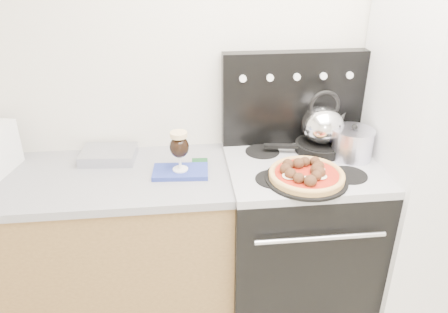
{
  "coord_description": "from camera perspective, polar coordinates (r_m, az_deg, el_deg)",
  "views": [
    {
      "loc": [
        -0.53,
        -0.72,
        1.93
      ],
      "look_at": [
        -0.34,
        1.05,
        1.04
      ],
      "focal_mm": 35.0,
      "sensor_mm": 36.0,
      "label": 1
    }
  ],
  "objects": [
    {
      "name": "room_shell",
      "position": [
        1.33,
        18.27,
        -5.73
      ],
      "size": [
        3.52,
        3.01,
        2.52
      ],
      "color": "beige",
      "rests_on": "ground"
    },
    {
      "name": "pizza",
      "position": [
        2.06,
        10.76,
        -2.17
      ],
      "size": [
        0.4,
        0.4,
        0.05
      ],
      "primitive_type": null,
      "rotation": [
        0.0,
        0.0,
        -0.14
      ],
      "color": "tan",
      "rests_on": "pizza_pan"
    },
    {
      "name": "foil_sheet",
      "position": [
        2.34,
        -14.83,
        0.21
      ],
      "size": [
        0.29,
        0.22,
        0.06
      ],
      "primitive_type": "cube",
      "rotation": [
        0.0,
        0.0,
        -0.08
      ],
      "color": "silver",
      "rests_on": "countertop"
    },
    {
      "name": "countertop",
      "position": [
        2.25,
        -18.24,
        -2.86
      ],
      "size": [
        1.48,
        0.63,
        0.04
      ],
      "primitive_type": "cube",
      "color": "gray",
      "rests_on": "base_cabinet"
    },
    {
      "name": "backguard",
      "position": [
        2.38,
        8.98,
        7.54
      ],
      "size": [
        0.76,
        0.08,
        0.5
      ],
      "primitive_type": "cube",
      "color": "black",
      "rests_on": "cooktop"
    },
    {
      "name": "cooktop",
      "position": [
        2.24,
        10.24,
        -1.3
      ],
      "size": [
        0.76,
        0.65,
        0.04
      ],
      "primitive_type": "cube",
      "color": "#ADADB2",
      "rests_on": "stove_body"
    },
    {
      "name": "base_cabinet",
      "position": [
        2.49,
        -16.76,
        -11.93
      ],
      "size": [
        1.45,
        0.6,
        0.86
      ],
      "primitive_type": "cube",
      "color": "olive",
      "rests_on": "ground"
    },
    {
      "name": "stove_body",
      "position": [
        2.49,
        9.38,
        -10.71
      ],
      "size": [
        0.76,
        0.65,
        0.88
      ],
      "primitive_type": "cube",
      "color": "black",
      "rests_on": "ground"
    },
    {
      "name": "fridge",
      "position": [
        2.49,
        26.18,
        0.39
      ],
      "size": [
        0.64,
        0.68,
        1.9
      ],
      "primitive_type": "cube",
      "color": "silver",
      "rests_on": "ground"
    },
    {
      "name": "skillet",
      "position": [
        2.37,
        12.44,
        1.24
      ],
      "size": [
        0.3,
        0.3,
        0.05
      ],
      "primitive_type": "cylinder",
      "rotation": [
        0.0,
        0.0,
        -0.16
      ],
      "color": "black",
      "rests_on": "cooktop"
    },
    {
      "name": "pizza_pan",
      "position": [
        2.08,
        10.69,
        -2.92
      ],
      "size": [
        0.41,
        0.41,
        0.01
      ],
      "primitive_type": "cylinder",
      "rotation": [
        0.0,
        0.0,
        -0.06
      ],
      "color": "black",
      "rests_on": "cooktop"
    },
    {
      "name": "tea_kettle",
      "position": [
        2.32,
        12.79,
        4.46
      ],
      "size": [
        0.26,
        0.26,
        0.24
      ],
      "primitive_type": null,
      "rotation": [
        0.0,
        0.0,
        0.23
      ],
      "color": "silver",
      "rests_on": "skillet"
    },
    {
      "name": "stock_pot",
      "position": [
        2.32,
        16.4,
        1.51
      ],
      "size": [
        0.25,
        0.25,
        0.15
      ],
      "primitive_type": "cylinder",
      "rotation": [
        0.0,
        0.0,
        -0.3
      ],
      "color": "silver",
      "rests_on": "cooktop"
    },
    {
      "name": "oven_mitt",
      "position": [
        2.15,
        -5.7,
        -2.0
      ],
      "size": [
        0.28,
        0.17,
        0.02
      ],
      "primitive_type": "cube",
      "rotation": [
        0.0,
        0.0,
        -0.07
      ],
      "color": "navy",
      "rests_on": "countertop"
    },
    {
      "name": "beer_glass",
      "position": [
        2.1,
        -5.83,
        0.72
      ],
      "size": [
        0.11,
        0.11,
        0.2
      ],
      "primitive_type": null,
      "rotation": [
        0.0,
        0.0,
        0.17
      ],
      "color": "black",
      "rests_on": "oven_mitt"
    }
  ]
}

